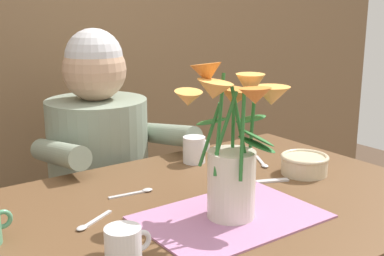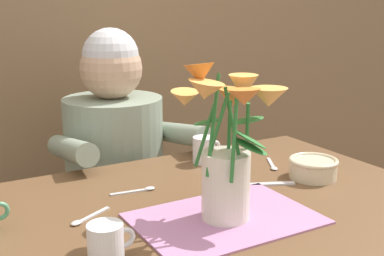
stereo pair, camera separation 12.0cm
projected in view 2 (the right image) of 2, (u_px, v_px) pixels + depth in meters
dining_table at (202, 241)px, 1.23m from camera, size 1.20×0.80×0.74m
seated_person at (116, 191)px, 1.77m from camera, size 0.45×0.47×1.14m
striped_placemat at (226, 218)px, 1.12m from camera, size 0.40×0.28×0.00m
flower_vase at (227, 146)px, 1.08m from camera, size 0.27×0.26×0.36m
ceramic_bowl at (313, 167)px, 1.38m from camera, size 0.14×0.14×0.06m
dinner_knife at (260, 184)px, 1.33m from camera, size 0.18×0.09×0.00m
ceramic_mug at (107, 244)px, 0.92m from camera, size 0.09×0.07×0.08m
tea_cup at (204, 150)px, 1.51m from camera, size 0.09×0.07×0.08m
spoon_0 at (273, 166)px, 1.48m from camera, size 0.07×0.11×0.01m
spoon_1 at (140, 190)px, 1.29m from camera, size 0.12×0.03×0.01m
spoon_2 at (85, 219)px, 1.12m from camera, size 0.11×0.07×0.01m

